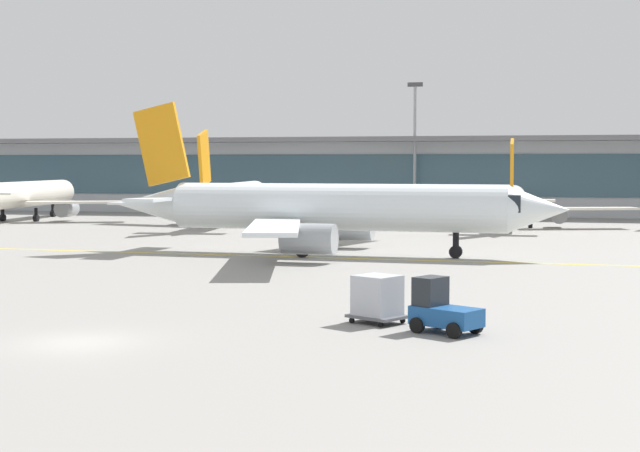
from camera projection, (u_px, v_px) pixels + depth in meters
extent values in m
plane|color=gray|center=(79.00, 343.00, 34.59)|extent=(400.00, 400.00, 0.00)
cube|color=yellow|center=(332.00, 258.00, 65.38)|extent=(109.95, 4.14, 0.01)
cube|color=#B2B7BC|center=(417.00, 178.00, 120.84)|extent=(196.68, 8.00, 9.00)
cube|color=#385666|center=(412.00, 175.00, 116.85)|extent=(188.81, 0.16, 5.04)
cube|color=slate|center=(416.00, 140.00, 119.06)|extent=(204.54, 11.00, 0.60)
cylinder|color=silver|center=(26.00, 194.00, 107.21)|extent=(4.85, 20.81, 2.87)
cone|color=silver|center=(69.00, 191.00, 119.10)|extent=(3.04, 3.69, 2.72)
cube|color=black|center=(61.00, 189.00, 116.81)|extent=(2.47, 2.78, 1.00)
cube|color=silver|center=(83.00, 202.00, 104.58)|extent=(11.97, 6.85, 0.24)
cylinder|color=#999EA3|center=(67.00, 209.00, 106.21)|extent=(2.06, 3.19, 1.77)
cylinder|color=black|center=(53.00, 211.00, 114.49)|extent=(0.37, 0.37, 1.52)
cylinder|color=black|center=(53.00, 214.00, 114.52)|extent=(0.53, 0.80, 0.76)
cylinder|color=black|center=(3.00, 214.00, 105.96)|extent=(0.37, 0.37, 1.52)
cylinder|color=black|center=(3.00, 218.00, 105.98)|extent=(0.53, 0.80, 0.76)
cylinder|color=black|center=(36.00, 215.00, 105.42)|extent=(0.37, 0.37, 1.52)
cylinder|color=black|center=(36.00, 218.00, 105.44)|extent=(0.53, 0.80, 0.76)
cylinder|color=white|center=(234.00, 196.00, 100.35)|extent=(4.71, 20.81, 2.87)
cone|color=white|center=(258.00, 193.00, 112.23)|extent=(3.02, 3.67, 2.72)
cube|color=black|center=(254.00, 190.00, 109.94)|extent=(2.46, 2.77, 1.00)
cone|color=white|center=(202.00, 201.00, 87.90)|extent=(2.84, 4.79, 2.44)
cube|color=white|center=(161.00, 204.00, 99.80)|extent=(12.10, 4.87, 0.24)
cylinder|color=#999EA3|center=(187.00, 211.00, 100.76)|extent=(2.04, 3.18, 1.77)
cube|color=white|center=(300.00, 205.00, 97.67)|extent=(11.98, 6.78, 0.24)
cylinder|color=#999EA3|center=(280.00, 212.00, 99.31)|extent=(2.04, 3.18, 1.77)
cube|color=orange|center=(204.00, 159.00, 88.55)|extent=(0.65, 3.87, 5.40)
cube|color=white|center=(183.00, 196.00, 89.42)|extent=(4.38, 2.39, 0.20)
cube|color=white|center=(227.00, 196.00, 88.80)|extent=(4.38, 2.39, 0.20)
cylinder|color=black|center=(249.00, 214.00, 107.62)|extent=(0.37, 0.37, 1.52)
cylinder|color=black|center=(249.00, 217.00, 107.65)|extent=(0.53, 0.80, 0.76)
cylinder|color=black|center=(212.00, 218.00, 99.11)|extent=(0.37, 0.37, 1.52)
cylinder|color=black|center=(212.00, 222.00, 99.13)|extent=(0.53, 0.80, 0.76)
cylinder|color=black|center=(249.00, 218.00, 98.55)|extent=(0.37, 0.37, 1.52)
cylinder|color=black|center=(249.00, 222.00, 98.57)|extent=(0.53, 0.80, 0.76)
cylinder|color=silver|center=(513.00, 200.00, 96.95)|extent=(3.13, 18.86, 2.61)
cone|color=silver|center=(514.00, 196.00, 107.65)|extent=(2.57, 3.20, 2.48)
cube|color=black|center=(514.00, 194.00, 105.59)|extent=(2.10, 2.40, 0.91)
cone|color=silver|center=(511.00, 205.00, 85.74)|extent=(2.33, 4.24, 2.22)
cube|color=silver|center=(445.00, 207.00, 96.88)|extent=(11.02, 5.06, 0.21)
cylinder|color=#999EA3|center=(467.00, 214.00, 97.61)|extent=(1.69, 2.81, 1.61)
cube|color=silver|center=(582.00, 209.00, 94.12)|extent=(10.98, 5.60, 0.21)
cylinder|color=#999EA3|center=(559.00, 215.00, 95.74)|extent=(1.69, 2.81, 1.61)
cube|color=orange|center=(512.00, 165.00, 86.33)|extent=(0.37, 3.52, 4.91)
cube|color=silver|center=(490.00, 200.00, 87.23)|extent=(3.89, 1.95, 0.18)
cube|color=silver|center=(533.00, 200.00, 86.44)|extent=(3.89, 1.95, 0.18)
cylinder|color=black|center=(513.00, 216.00, 103.51)|extent=(0.34, 0.34, 1.38)
cylinder|color=black|center=(513.00, 219.00, 103.53)|extent=(0.44, 0.70, 0.69)
cylinder|color=black|center=(494.00, 221.00, 95.95)|extent=(0.34, 0.34, 1.38)
cylinder|color=black|center=(494.00, 224.00, 95.97)|extent=(0.44, 0.70, 0.69)
cylinder|color=black|center=(530.00, 221.00, 95.22)|extent=(0.34, 0.34, 1.38)
cylinder|color=black|center=(530.00, 224.00, 95.24)|extent=(0.44, 0.70, 0.69)
cylinder|color=white|center=(338.00, 207.00, 67.10)|extent=(23.67, 4.08, 3.27)
cone|color=white|center=(539.00, 210.00, 63.43)|extent=(4.03, 3.24, 3.11)
cube|color=black|center=(499.00, 203.00, 64.10)|extent=(3.03, 2.65, 1.15)
cone|color=white|center=(149.00, 205.00, 70.94)|extent=(5.33, 2.96, 2.78)
cube|color=white|center=(341.00, 213.00, 75.72)|extent=(7.10, 13.77, 0.27)
cylinder|color=#999EA3|center=(350.00, 227.00, 72.81)|extent=(3.53, 2.14, 2.02)
cube|color=white|center=(274.00, 227.00, 59.62)|extent=(6.27, 13.82, 0.27)
cylinder|color=#999EA3|center=(309.00, 239.00, 61.88)|extent=(3.53, 2.14, 2.02)
cube|color=orange|center=(162.00, 144.00, 70.37)|extent=(4.42, 0.50, 6.16)
cube|color=white|center=(180.00, 197.00, 72.84)|extent=(2.47, 4.89, 0.23)
cube|color=white|center=(153.00, 199.00, 68.21)|extent=(2.47, 4.89, 0.23)
cylinder|color=black|center=(456.00, 245.00, 65.06)|extent=(0.42, 0.42, 1.73)
cylinder|color=black|center=(456.00, 252.00, 65.09)|extent=(0.88, 0.56, 0.87)
cylinder|color=black|center=(320.00, 240.00, 69.91)|extent=(0.42, 0.42, 1.73)
cylinder|color=black|center=(320.00, 246.00, 69.93)|extent=(0.88, 0.56, 0.87)
cylinder|color=black|center=(303.00, 245.00, 65.65)|extent=(0.42, 0.42, 1.73)
cylinder|color=black|center=(303.00, 251.00, 65.68)|extent=(0.88, 0.56, 0.87)
cube|color=#194C8C|center=(446.00, 316.00, 36.43)|extent=(2.95, 2.50, 0.70)
cube|color=#1E2328|center=(430.00, 291.00, 36.88)|extent=(1.39, 1.52, 1.10)
cylinder|color=black|center=(475.00, 326.00, 36.39)|extent=(0.63, 0.49, 0.60)
cylinder|color=black|center=(454.00, 330.00, 35.37)|extent=(0.63, 0.49, 0.60)
cylinder|color=black|center=(439.00, 321.00, 37.54)|extent=(0.63, 0.49, 0.60)
cylinder|color=black|center=(417.00, 325.00, 36.52)|extent=(0.63, 0.49, 0.60)
cube|color=#595B60|center=(377.00, 316.00, 38.76)|extent=(2.61, 2.42, 0.12)
cube|color=#B2B7C1|center=(377.00, 295.00, 38.70)|extent=(2.13, 2.09, 1.60)
cylinder|color=black|center=(403.00, 320.00, 38.77)|extent=(0.24, 0.20, 0.22)
cylinder|color=black|center=(381.00, 325.00, 37.75)|extent=(0.24, 0.20, 0.22)
cylinder|color=black|center=(374.00, 316.00, 39.79)|extent=(0.24, 0.20, 0.22)
cylinder|color=black|center=(352.00, 320.00, 38.77)|extent=(0.24, 0.20, 0.22)
cylinder|color=gray|center=(415.00, 152.00, 114.60)|extent=(0.36, 0.36, 15.48)
cube|color=#3F3F42|center=(415.00, 85.00, 114.07)|extent=(1.80, 0.30, 0.50)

